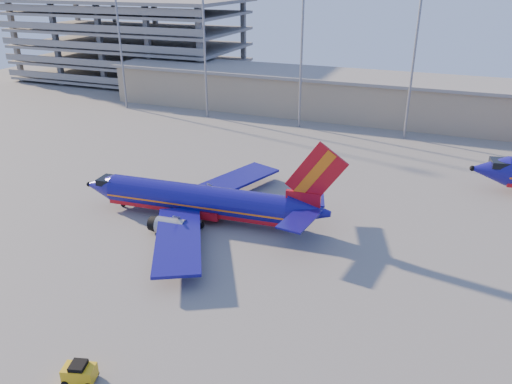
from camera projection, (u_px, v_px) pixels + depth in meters
ground at (222, 238)px, 56.86m from camera, size 220.00×220.00×0.00m
terminal_building at (388, 98)px, 101.09m from camera, size 122.00×16.00×8.50m
parking_garage at (130, 36)px, 135.94m from camera, size 62.00×32.00×21.40m
light_mast_row at (357, 36)px, 87.21m from camera, size 101.60×1.60×28.65m
aircraft_main at (203, 201)px, 60.30m from camera, size 33.33×31.98×11.28m
baggage_tug at (79, 372)px, 36.53m from camera, size 2.64×1.99×1.69m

